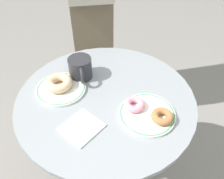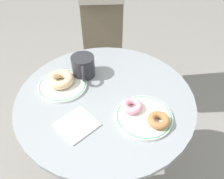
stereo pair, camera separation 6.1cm
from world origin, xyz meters
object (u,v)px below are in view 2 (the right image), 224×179
(donut_glazed, at_px, (60,79))
(donut_cinnamon, at_px, (159,120))
(paper_napkin, at_px, (77,124))
(coffee_mug, at_px, (83,67))
(plate_left, at_px, (63,85))
(cafe_table, at_px, (106,133))
(plate_right, at_px, (144,117))
(donut_pink_frosted, at_px, (132,106))

(donut_glazed, distance_m, donut_cinnamon, 0.40)
(paper_napkin, bearing_deg, coffee_mug, 123.07)
(plate_left, bearing_deg, cafe_table, 15.28)
(coffee_mug, bearing_deg, cafe_table, -20.88)
(plate_left, bearing_deg, paper_napkin, -34.81)
(plate_right, bearing_deg, donut_cinnamon, -2.46)
(plate_right, relative_size, paper_napkin, 1.65)
(plate_right, height_order, donut_pink_frosted, donut_pink_frosted)
(donut_glazed, height_order, donut_cinnamon, donut_glazed)
(donut_cinnamon, bearing_deg, plate_left, -175.46)
(donut_pink_frosted, distance_m, paper_napkin, 0.20)
(donut_pink_frosted, xyz_separation_m, paper_napkin, (-0.12, -0.15, -0.02))
(donut_glazed, xyz_separation_m, coffee_mug, (0.03, 0.10, 0.01))
(plate_right, bearing_deg, plate_left, -174.40)
(plate_left, distance_m, donut_glazed, 0.02)
(plate_left, distance_m, plate_right, 0.34)
(donut_cinnamon, xyz_separation_m, paper_napkin, (-0.22, -0.15, -0.02))
(plate_right, relative_size, donut_pink_frosted, 2.63)
(donut_pink_frosted, xyz_separation_m, coffee_mug, (-0.26, 0.06, 0.02))
(cafe_table, distance_m, plate_right, 0.29)
(donut_cinnamon, relative_size, paper_napkin, 0.63)
(plate_left, height_order, donut_glazed, donut_glazed)
(cafe_table, height_order, donut_cinnamon, donut_cinnamon)
(cafe_table, relative_size, plate_right, 3.93)
(cafe_table, xyz_separation_m, donut_cinnamon, (0.22, -0.02, 0.25))
(donut_glazed, height_order, coffee_mug, coffee_mug)
(coffee_mug, bearing_deg, donut_glazed, -109.75)
(donut_pink_frosted, bearing_deg, cafe_table, 176.13)
(donut_glazed, bearing_deg, donut_cinnamon, 3.98)
(plate_left, relative_size, plate_right, 0.97)
(cafe_table, bearing_deg, donut_glazed, -166.43)
(paper_napkin, height_order, coffee_mug, coffee_mug)
(donut_pink_frosted, bearing_deg, paper_napkin, -127.81)
(cafe_table, xyz_separation_m, donut_glazed, (-0.18, -0.04, 0.26))
(plate_right, height_order, donut_glazed, donut_glazed)
(plate_left, bearing_deg, donut_cinnamon, 4.54)
(plate_right, distance_m, donut_cinnamon, 0.05)
(plate_left, distance_m, donut_pink_frosted, 0.29)
(donut_pink_frosted, height_order, coffee_mug, coffee_mug)
(donut_glazed, xyz_separation_m, donut_pink_frosted, (0.29, 0.03, -0.01))
(donut_glazed, distance_m, coffee_mug, 0.10)
(paper_napkin, bearing_deg, plate_right, 41.09)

